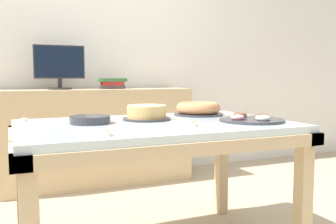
% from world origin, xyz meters
% --- Properties ---
extents(wall_back, '(8.00, 0.10, 2.60)m').
position_xyz_m(wall_back, '(0.00, 1.79, 1.30)').
color(wall_back, white).
rests_on(wall_back, ground).
extents(dining_table, '(1.44, 0.93, 0.73)m').
position_xyz_m(dining_table, '(0.00, 0.00, 0.64)').
color(dining_table, silver).
rests_on(dining_table, ground).
extents(sideboard, '(1.71, 0.44, 0.86)m').
position_xyz_m(sideboard, '(0.00, 1.49, 0.43)').
color(sideboard, '#D1B284').
rests_on(sideboard, ground).
extents(computer_monitor, '(0.42, 0.20, 0.38)m').
position_xyz_m(computer_monitor, '(-0.30, 1.48, 1.05)').
color(computer_monitor, '#262628').
rests_on(computer_monitor, sideboard).
extents(book_stack, '(0.24, 0.16, 0.10)m').
position_xyz_m(book_stack, '(0.16, 1.49, 0.91)').
color(book_stack, '#3F3838').
rests_on(book_stack, sideboard).
extents(cake_chocolate_round, '(0.27, 0.27, 0.08)m').
position_xyz_m(cake_chocolate_round, '(-0.00, 0.13, 0.77)').
color(cake_chocolate_round, '#333338').
rests_on(cake_chocolate_round, dining_table).
extents(cake_golden_bundt, '(0.31, 0.31, 0.08)m').
position_xyz_m(cake_golden_bundt, '(0.39, 0.25, 0.77)').
color(cake_golden_bundt, '#333338').
rests_on(cake_golden_bundt, dining_table).
extents(pastry_platter, '(0.35, 0.35, 0.04)m').
position_xyz_m(pastry_platter, '(0.50, -0.16, 0.74)').
color(pastry_platter, '#333338').
rests_on(pastry_platter, dining_table).
extents(plate_stack, '(0.21, 0.21, 0.04)m').
position_xyz_m(plate_stack, '(-0.33, 0.09, 0.75)').
color(plate_stack, '#333338').
rests_on(plate_stack, dining_table).
extents(tealight_centre, '(0.04, 0.04, 0.04)m').
position_xyz_m(tealight_centre, '(-0.64, 0.33, 0.74)').
color(tealight_centre, silver).
rests_on(tealight_centre, dining_table).
extents(tealight_near_cakes, '(0.04, 0.04, 0.04)m').
position_xyz_m(tealight_near_cakes, '(0.12, -0.22, 0.74)').
color(tealight_near_cakes, silver).
rests_on(tealight_near_cakes, dining_table).
extents(tealight_right_edge, '(0.04, 0.04, 0.04)m').
position_xyz_m(tealight_right_edge, '(-0.34, -0.35, 0.74)').
color(tealight_right_edge, silver).
rests_on(tealight_right_edge, dining_table).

